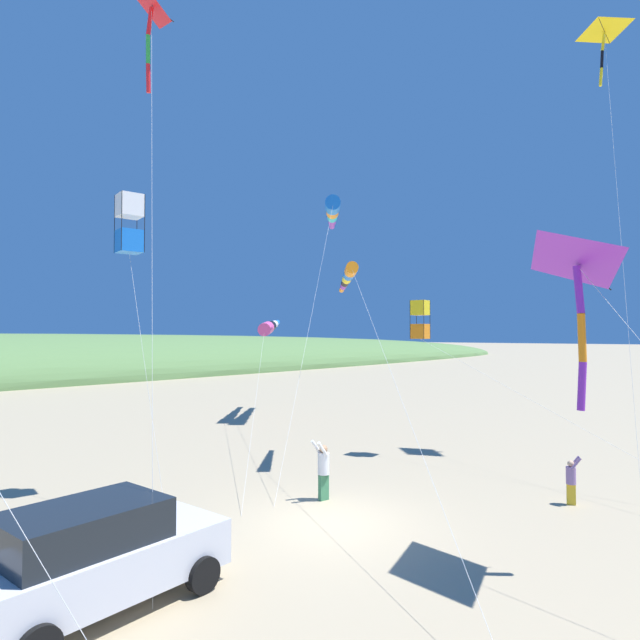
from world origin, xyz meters
TOP-DOWN VIEW (x-y plane):
  - ground_plane at (0.00, 0.00)m, footprint 600.00×600.00m
  - parked_car at (-0.05, -5.90)m, footprint 2.36×4.44m
  - person_child_green_jacket at (-1.36, 1.23)m, footprint 0.45×0.56m
  - person_child_grey_jacket at (3.97, 5.71)m, footprint 0.48×0.43m
  - kite_windsock_rainbow_low_near at (-3.54, 4.89)m, footprint 11.67×9.96m
  - kite_windsock_long_streamer_left at (-11.00, 12.27)m, footprint 12.07×15.67m
  - kite_delta_small_distant at (-3.09, -3.28)m, footprint 4.59×2.80m
  - kite_delta_striped_overhead at (5.60, 1.43)m, footprint 6.22×3.69m
  - kite_delta_blue_topmost at (2.99, 13.40)m, footprint 3.49×8.07m
  - kite_windsock_purple_drifting at (-14.05, 10.18)m, footprint 14.97×14.66m
  - kite_box_black_fish_shape at (-2.40, 7.98)m, footprint 10.78×1.31m
  - kite_box_long_streamer_right at (-5.89, -2.47)m, footprint 3.75×1.00m

SIDE VIEW (x-z plane):
  - ground_plane at x=0.00m, z-range 0.00..0.00m
  - person_child_grey_jacket at x=3.97m, z-range 0.06..1.41m
  - person_child_green_jacket at x=-1.36m, z-range 0.08..1.81m
  - parked_car at x=-0.05m, z-range 0.03..1.88m
  - kite_windsock_purple_drifting at x=-14.05m, z-range 2.36..8.12m
  - kite_box_black_fish_shape at x=-2.40m, z-range 2.30..8.44m
  - kite_delta_striped_overhead at x=5.60m, z-range 2.79..9.66m
  - kite_windsock_rainbow_low_near at x=-3.54m, z-range 3.26..10.59m
  - kite_box_long_streamer_right at x=-5.89m, z-range 3.61..12.60m
  - kite_windsock_long_streamer_left at x=-11.00m, z-range 5.71..17.93m
  - kite_delta_small_distant at x=-3.09m, z-range 6.33..19.98m
  - kite_delta_blue_topmost at x=2.99m, z-range 8.37..25.93m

